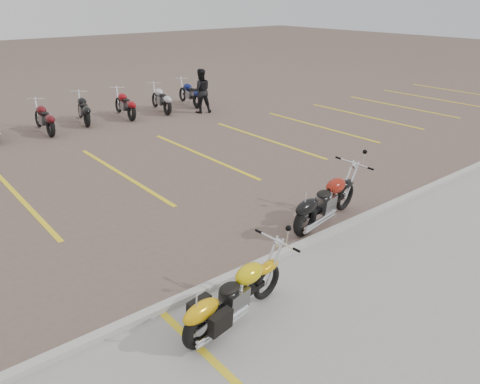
# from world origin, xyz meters

# --- Properties ---
(ground) EXTENTS (100.00, 100.00, 0.00)m
(ground) POSITION_xyz_m (0.00, 0.00, 0.00)
(ground) COLOR brown
(ground) RESTS_ON ground
(concrete_apron) EXTENTS (60.00, 5.00, 0.01)m
(concrete_apron) POSITION_xyz_m (0.00, -4.50, 0.01)
(concrete_apron) COLOR #9E9B93
(concrete_apron) RESTS_ON ground
(curb) EXTENTS (60.00, 0.18, 0.12)m
(curb) POSITION_xyz_m (0.00, -2.00, 0.06)
(curb) COLOR #ADAAA3
(curb) RESTS_ON ground
(parking_stripes) EXTENTS (38.00, 5.50, 0.01)m
(parking_stripes) POSITION_xyz_m (0.00, 4.00, 0.00)
(parking_stripes) COLOR yellow
(parking_stripes) RESTS_ON ground
(yellow_cruiser) EXTENTS (2.13, 0.51, 0.88)m
(yellow_cruiser) POSITION_xyz_m (-1.57, -2.91, 0.44)
(yellow_cruiser) COLOR black
(yellow_cruiser) RESTS_ON ground
(flame_cruiser) EXTENTS (2.31, 0.56, 0.96)m
(flame_cruiser) POSITION_xyz_m (2.04, -1.53, 0.48)
(flame_cruiser) COLOR black
(flame_cruiser) RESTS_ON ground
(person_b) EXTENTS (1.08, 0.97, 1.82)m
(person_b) POSITION_xyz_m (5.95, 8.71, 0.91)
(person_b) COLOR black
(person_b) RESTS_ON ground
(bg_bike_row) EXTENTS (15.74, 2.07, 1.10)m
(bg_bike_row) POSITION_xyz_m (-1.05, 10.06, 0.55)
(bg_bike_row) COLOR black
(bg_bike_row) RESTS_ON ground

